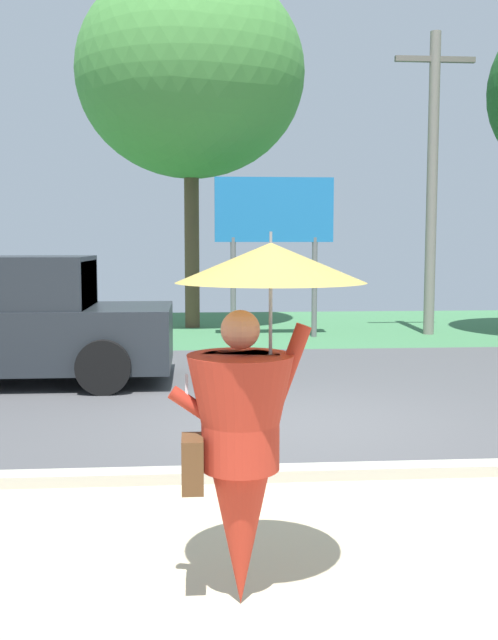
{
  "coord_description": "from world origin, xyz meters",
  "views": [
    {
      "loc": [
        -1.18,
        -8.34,
        2.06
      ],
      "look_at": [
        -0.46,
        1.0,
        1.1
      ],
      "focal_mm": 41.73,
      "sensor_mm": 36.0,
      "label": 1
    }
  ],
  "objects_px": {
    "utility_pole": "(432,178)",
    "monk_pedestrian": "(248,412)",
    "roadside_billboard": "(274,221)",
    "tree_left_far": "(191,74)"
  },
  "relations": [
    {
      "from": "monk_pedestrian",
      "to": "utility_pole",
      "type": "distance_m",
      "value": 13.68
    },
    {
      "from": "roadside_billboard",
      "to": "monk_pedestrian",
      "type": "bearing_deg",
      "value": -97.04
    },
    {
      "from": "monk_pedestrian",
      "to": "tree_left_far",
      "type": "height_order",
      "value": "tree_left_far"
    },
    {
      "from": "utility_pole",
      "to": "roadside_billboard",
      "type": "relative_size",
      "value": 1.92
    },
    {
      "from": "utility_pole",
      "to": "tree_left_far",
      "type": "height_order",
      "value": "tree_left_far"
    },
    {
      "from": "utility_pole",
      "to": "tree_left_far",
      "type": "distance_m",
      "value": 6.25
    },
    {
      "from": "utility_pole",
      "to": "monk_pedestrian",
      "type": "bearing_deg",
      "value": -112.26
    },
    {
      "from": "utility_pole",
      "to": "roadside_billboard",
      "type": "height_order",
      "value": "utility_pole"
    },
    {
      "from": "monk_pedestrian",
      "to": "tree_left_far",
      "type": "xyz_separation_m",
      "value": [
        -0.29,
        14.29,
        4.98
      ]
    },
    {
      "from": "roadside_billboard",
      "to": "tree_left_far",
      "type": "distance_m",
      "value": 4.52
    }
  ]
}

